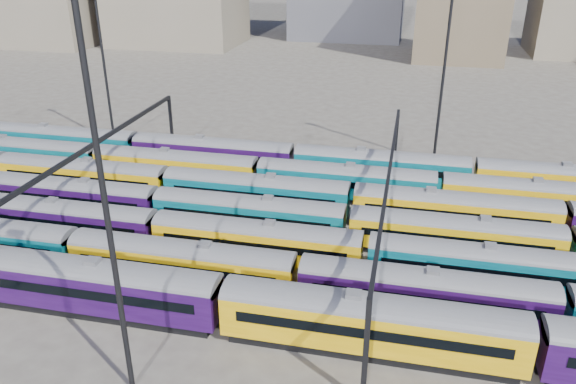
% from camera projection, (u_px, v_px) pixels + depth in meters
% --- Properties ---
extents(ground, '(500.00, 500.00, 0.00)m').
position_uv_depth(ground, '(282.00, 237.00, 55.72)').
color(ground, '#45403A').
rests_on(ground, ground).
extents(rake_0, '(130.90, 3.19, 5.38)m').
position_uv_depth(rake_0, '(537.00, 341.00, 37.09)').
color(rake_0, black).
rests_on(rake_0, ground).
extents(rake_1, '(118.94, 2.90, 4.88)m').
position_uv_depth(rake_1, '(298.00, 273.00, 45.05)').
color(rake_1, black).
rests_on(rake_1, ground).
extents(rake_2, '(97.35, 2.85, 4.79)m').
position_uv_depth(rake_2, '(62.00, 216.00, 54.34)').
color(rake_2, black).
rests_on(rake_2, ground).
extents(rake_3, '(97.57, 2.86, 4.81)m').
position_uv_depth(rake_3, '(454.00, 232.00, 51.44)').
color(rake_3, black).
rests_on(rake_3, ground).
extents(rake_4, '(142.83, 2.98, 5.02)m').
position_uv_depth(rake_4, '(256.00, 189.00, 59.85)').
color(rake_4, black).
rests_on(rake_4, ground).
extents(rake_5, '(101.03, 2.96, 4.98)m').
position_uv_depth(rake_5, '(346.00, 178.00, 62.52)').
color(rake_5, black).
rests_on(rake_5, ground).
extents(rake_6, '(104.11, 3.05, 5.14)m').
position_uv_depth(rake_6, '(381.00, 164.00, 66.23)').
color(rake_6, black).
rests_on(rake_6, ground).
extents(gantry_1, '(0.35, 40.35, 8.03)m').
position_uv_depth(gantry_1, '(89.00, 157.00, 56.86)').
color(gantry_1, black).
rests_on(gantry_1, ground).
extents(gantry_2, '(0.35, 40.35, 8.03)m').
position_uv_depth(gantry_2, '(388.00, 183.00, 50.92)').
color(gantry_2, black).
rests_on(gantry_2, ground).
extents(mast_1, '(1.40, 0.50, 25.60)m').
position_uv_depth(mast_1, '(101.00, 44.00, 75.39)').
color(mast_1, black).
rests_on(mast_1, ground).
extents(mast_2, '(1.40, 0.50, 25.60)m').
position_uv_depth(mast_2, '(104.00, 196.00, 31.38)').
color(mast_2, black).
rests_on(mast_2, ground).
extents(mast_3, '(1.40, 0.50, 25.60)m').
position_uv_depth(mast_3, '(446.00, 56.00, 68.26)').
color(mast_3, black).
rests_on(mast_3, ground).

